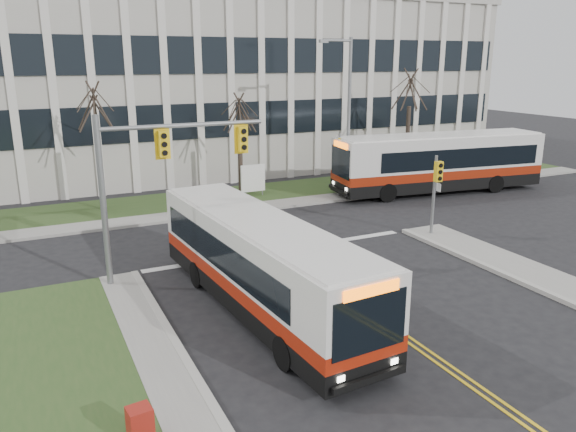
{
  "coord_description": "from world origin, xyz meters",
  "views": [
    {
      "loc": [
        -9.68,
        -12.69,
        8.02
      ],
      "look_at": [
        -0.44,
        6.58,
        2.0
      ],
      "focal_mm": 35.0,
      "sensor_mm": 36.0,
      "label": 1
    }
  ],
  "objects_px": {
    "directory_sign": "(253,179)",
    "bus_main": "(261,266)",
    "streetlight": "(347,108)",
    "newspaper_box_red": "(140,428)",
    "bus_cross": "(439,164)"
  },
  "relations": [
    {
      "from": "directory_sign",
      "to": "bus_main",
      "type": "bearing_deg",
      "value": -111.21
    },
    {
      "from": "streetlight",
      "to": "newspaper_box_red",
      "type": "xyz_separation_m",
      "value": [
        -16.11,
        -18.32,
        -4.72
      ]
    },
    {
      "from": "bus_cross",
      "to": "newspaper_box_red",
      "type": "height_order",
      "value": "bus_cross"
    },
    {
      "from": "streetlight",
      "to": "newspaper_box_red",
      "type": "relative_size",
      "value": 9.68
    },
    {
      "from": "directory_sign",
      "to": "newspaper_box_red",
      "type": "relative_size",
      "value": 2.11
    },
    {
      "from": "bus_cross",
      "to": "streetlight",
      "type": "bearing_deg",
      "value": -105.28
    },
    {
      "from": "streetlight",
      "to": "bus_main",
      "type": "relative_size",
      "value": 0.81
    },
    {
      "from": "streetlight",
      "to": "newspaper_box_red",
      "type": "height_order",
      "value": "streetlight"
    },
    {
      "from": "bus_main",
      "to": "bus_cross",
      "type": "relative_size",
      "value": 0.87
    },
    {
      "from": "directory_sign",
      "to": "newspaper_box_red",
      "type": "height_order",
      "value": "directory_sign"
    },
    {
      "from": "newspaper_box_red",
      "to": "directory_sign",
      "type": "bearing_deg",
      "value": 55.0
    },
    {
      "from": "bus_cross",
      "to": "newspaper_box_red",
      "type": "distance_m",
      "value": 26.89
    },
    {
      "from": "bus_main",
      "to": "bus_cross",
      "type": "xyz_separation_m",
      "value": [
        16.51,
        10.93,
        0.23
      ]
    },
    {
      "from": "streetlight",
      "to": "bus_main",
      "type": "height_order",
      "value": "streetlight"
    },
    {
      "from": "bus_main",
      "to": "bus_cross",
      "type": "bearing_deg",
      "value": 29.5
    }
  ]
}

